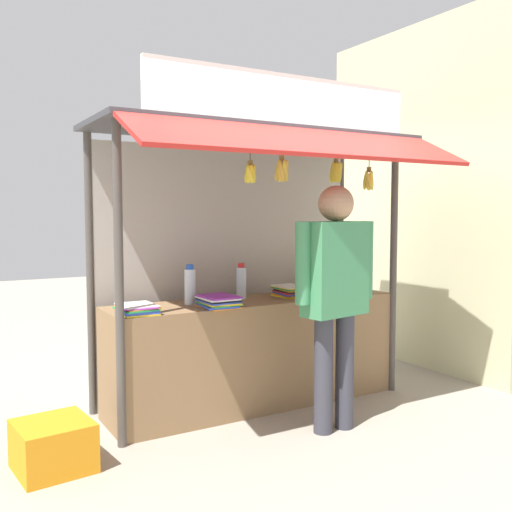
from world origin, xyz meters
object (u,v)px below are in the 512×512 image
(vendor_person, at_px, (335,285))
(water_bottle_far_right, at_px, (313,277))
(banana_bunch_inner_left, at_px, (250,173))
(plastic_crate, at_px, (53,446))
(water_bottle_back_left, at_px, (190,286))
(banana_bunch_rightmost, at_px, (282,170))
(magazine_stack_front_left, at_px, (137,309))
(banana_bunch_inner_right, at_px, (369,180))
(magazine_stack_far_left, at_px, (290,291))
(banana_bunch_leftmost, at_px, (336,172))
(water_bottle_front_right, at_px, (241,282))
(water_bottle_mid_right, at_px, (355,276))
(magazine_stack_mid_left, at_px, (218,302))

(vendor_person, bearing_deg, water_bottle_far_right, -127.23)
(banana_bunch_inner_left, xyz_separation_m, vendor_person, (0.46, -0.38, -0.78))
(banana_bunch_inner_left, xyz_separation_m, plastic_crate, (-1.39, -0.03, -1.67))
(water_bottle_back_left, relative_size, banana_bunch_rightmost, 1.07)
(magazine_stack_front_left, xyz_separation_m, banana_bunch_rightmost, (1.02, -0.25, 0.97))
(water_bottle_back_left, relative_size, banana_bunch_inner_right, 0.93)
(magazine_stack_far_left, height_order, banana_bunch_rightmost, banana_bunch_rightmost)
(vendor_person, bearing_deg, banana_bunch_inner_right, -158.50)
(banana_bunch_inner_right, distance_m, plastic_crate, 2.99)
(water_bottle_back_left, distance_m, magazine_stack_far_left, 0.88)
(water_bottle_back_left, distance_m, banana_bunch_inner_left, 0.98)
(banana_bunch_rightmost, distance_m, banana_bunch_leftmost, 0.50)
(water_bottle_front_right, distance_m, magazine_stack_front_left, 0.98)
(water_bottle_front_right, distance_m, water_bottle_mid_right, 1.17)
(banana_bunch_inner_left, relative_size, banana_bunch_leftmost, 1.08)
(water_bottle_back_left, distance_m, magazine_stack_front_left, 0.53)
(water_bottle_far_right, height_order, banana_bunch_inner_left, banana_bunch_inner_left)
(water_bottle_front_right, bearing_deg, water_bottle_mid_right, -1.23)
(banana_bunch_inner_left, bearing_deg, water_bottle_back_left, 121.41)
(water_bottle_front_right, height_order, magazine_stack_far_left, water_bottle_front_right)
(water_bottle_mid_right, distance_m, plastic_crate, 2.91)
(water_bottle_mid_right, distance_m, magazine_stack_far_left, 0.77)
(water_bottle_mid_right, xyz_separation_m, magazine_stack_far_left, (-0.76, -0.08, -0.08))
(water_bottle_far_right, height_order, magazine_stack_front_left, water_bottle_far_right)
(magazine_stack_mid_left, xyz_separation_m, banana_bunch_rightmost, (0.42, -0.20, 0.96))
(water_bottle_mid_right, xyz_separation_m, vendor_person, (-0.90, -0.84, 0.07))
(water_bottle_front_right, relative_size, plastic_crate, 0.69)
(plastic_crate, bearing_deg, water_bottle_back_left, 23.15)
(magazine_stack_front_left, height_order, plastic_crate, magazine_stack_front_left)
(banana_bunch_leftmost, height_order, plastic_crate, banana_bunch_leftmost)
(banana_bunch_inner_left, distance_m, banana_bunch_inner_right, 1.10)
(magazine_stack_front_left, distance_m, banana_bunch_rightmost, 1.43)
(magazine_stack_front_left, bearing_deg, water_bottle_far_right, 9.37)
(water_bottle_back_left, height_order, magazine_stack_front_left, water_bottle_back_left)
(water_bottle_mid_right, relative_size, magazine_stack_front_left, 0.86)
(banana_bunch_leftmost, bearing_deg, magazine_stack_far_left, 113.64)
(banana_bunch_leftmost, height_order, vendor_person, banana_bunch_leftmost)
(water_bottle_back_left, distance_m, water_bottle_far_right, 1.21)
(water_bottle_far_right, bearing_deg, water_bottle_front_right, -176.58)
(water_bottle_back_left, relative_size, banana_bunch_leftmost, 1.11)
(magazine_stack_front_left, relative_size, plastic_crate, 0.74)
(water_bottle_front_right, height_order, plastic_crate, water_bottle_front_right)
(magazine_stack_front_left, distance_m, banana_bunch_inner_right, 2.09)
(banana_bunch_rightmost, xyz_separation_m, plastic_crate, (-1.65, -0.03, -1.71))
(banana_bunch_inner_left, height_order, plastic_crate, banana_bunch_inner_left)
(magazine_stack_far_left, relative_size, banana_bunch_rightmost, 1.04)
(water_bottle_back_left, height_order, banana_bunch_leftmost, banana_bunch_leftmost)
(banana_bunch_leftmost, bearing_deg, water_bottle_mid_right, 37.58)
(water_bottle_far_right, relative_size, magazine_stack_mid_left, 0.86)
(magazine_stack_mid_left, height_order, magazine_stack_front_left, magazine_stack_mid_left)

